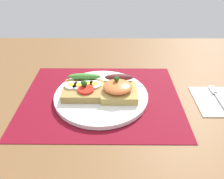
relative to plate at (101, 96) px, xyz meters
The scene contains 7 objects.
ground_plane 2.49cm from the plate, ahead, with size 120.00×90.00×3.20cm, color brown.
placemat 0.74cm from the plate, ahead, with size 43.60×33.88×0.30cm, color maroon.
plate is the anchor object (origin of this frame).
sandwich_egg_tomato 5.36cm from the plate, behind, with size 10.65×10.48×4.23cm.
sandwich_salmon 5.48cm from the plate, ahead, with size 9.58×10.33×5.60cm.
napkin 32.29cm from the plate, ahead, with size 12.79×13.37×0.60cm, color white.
fork 32.47cm from the plate, ahead, with size 1.62×14.10×0.32cm.
Camera 1 is at (3.35, -49.74, 37.16)cm, focal length 35.47 mm.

